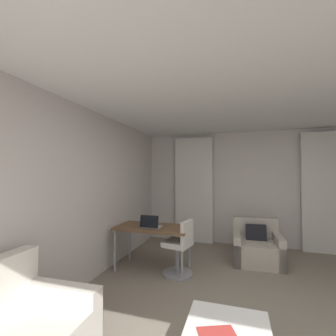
{
  "coord_description": "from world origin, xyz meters",
  "views": [
    {
      "loc": [
        -0.36,
        -2.52,
        1.62
      ],
      "look_at": [
        -1.53,
        1.31,
        1.73
      ],
      "focal_mm": 24.28,
      "sensor_mm": 36.0,
      "label": 1
    }
  ],
  "objects_px": {
    "desk": "(153,230)",
    "magazine_open": "(218,335)",
    "armchair": "(257,248)",
    "laptop": "(151,225)",
    "desk_chair": "(180,251)"
  },
  "relations": [
    {
      "from": "armchair",
      "to": "magazine_open",
      "type": "height_order",
      "value": "armchair"
    },
    {
      "from": "armchair",
      "to": "desk_chair",
      "type": "height_order",
      "value": "desk_chair"
    },
    {
      "from": "desk",
      "to": "magazine_open",
      "type": "distance_m",
      "value": 2.29
    },
    {
      "from": "laptop",
      "to": "magazine_open",
      "type": "height_order",
      "value": "laptop"
    },
    {
      "from": "desk",
      "to": "desk_chair",
      "type": "bearing_deg",
      "value": -11.32
    },
    {
      "from": "laptop",
      "to": "armchair",
      "type": "bearing_deg",
      "value": 28.88
    },
    {
      "from": "desk_chair",
      "to": "laptop",
      "type": "relative_size",
      "value": 2.72
    },
    {
      "from": "armchair",
      "to": "magazine_open",
      "type": "bearing_deg",
      "value": -99.9
    },
    {
      "from": "desk_chair",
      "to": "magazine_open",
      "type": "height_order",
      "value": "desk_chair"
    },
    {
      "from": "armchair",
      "to": "desk_chair",
      "type": "bearing_deg",
      "value": -142.28
    },
    {
      "from": "magazine_open",
      "to": "laptop",
      "type": "bearing_deg",
      "value": 124.47
    },
    {
      "from": "desk",
      "to": "magazine_open",
      "type": "height_order",
      "value": "desk"
    },
    {
      "from": "laptop",
      "to": "desk_chair",
      "type": "bearing_deg",
      "value": 0.31
    },
    {
      "from": "armchair",
      "to": "laptop",
      "type": "distance_m",
      "value": 2.03
    },
    {
      "from": "laptop",
      "to": "magazine_open",
      "type": "distance_m",
      "value": 2.22
    }
  ]
}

